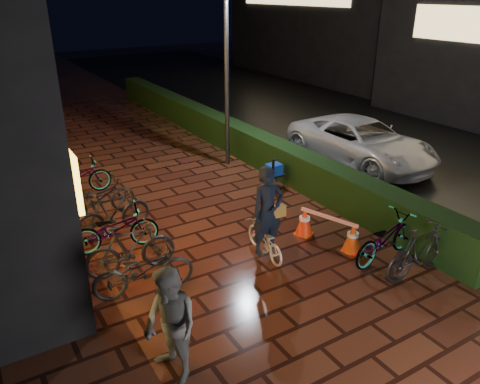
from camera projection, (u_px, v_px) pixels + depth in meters
ground at (286, 284)px, 9.00m from camera, size 80.00×80.00×0.00m
asphalt_road at (402, 144)px, 17.20m from camera, size 11.00×60.00×0.01m
hedge at (227, 134)px, 16.64m from camera, size 0.70×20.00×1.00m
bystander_person at (171, 326)px, 6.52m from camera, size 0.82×0.98×1.80m
van at (361, 142)px, 15.03m from camera, size 2.66×5.23×1.42m
lamp_post_hedge at (227, 73)px, 14.03m from camera, size 0.50×0.25×5.31m
lamp_post_sf at (17, 86)px, 13.26m from camera, size 0.47×0.22×4.91m
cyclist at (266, 225)px, 9.65m from camera, size 0.75×1.45×2.03m
traffic_barrier at (328, 229)px, 10.38m from camera, size 0.86×1.60×0.65m
cart_assembly at (274, 171)px, 13.12m from camera, size 0.57×0.58×1.05m
parked_bikes_storefront at (109, 218)px, 10.47m from camera, size 2.13×6.09×1.09m
parked_bikes_hedge at (401, 244)px, 9.40m from camera, size 1.98×1.49×1.09m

